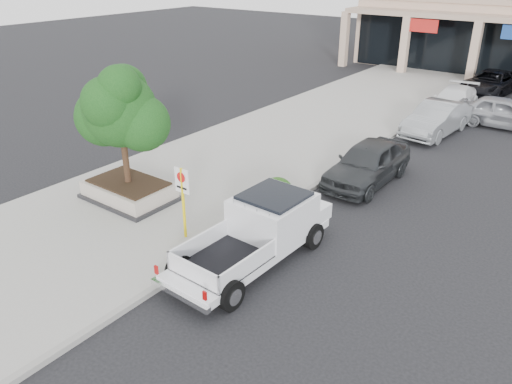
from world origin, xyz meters
TOP-DOWN VIEW (x-y plane):
  - ground at (0.00, 0.00)m, footprint 120.00×120.00m
  - sidewalk at (-5.50, 6.00)m, footprint 8.00×52.00m
  - curb at (-1.55, 6.00)m, footprint 0.20×52.00m
  - planter at (-6.23, 0.12)m, footprint 3.20×2.20m
  - planter_tree at (-6.10, 0.27)m, footprint 2.90×2.55m
  - no_parking_sign at (-2.73, -0.63)m, footprint 0.55×0.09m
  - hedge at (-1.80, 3.07)m, footprint 1.10×0.99m
  - pickup_truck at (-0.35, -0.38)m, footprint 2.33×5.85m
  - curb_car_a at (-0.22, 6.87)m, footprint 2.00×4.82m
  - curb_car_b at (-0.08, 14.35)m, footprint 2.12×4.99m
  - curb_car_c at (-0.57, 18.66)m, footprint 2.36×5.07m
  - curb_car_d at (-0.02, 24.41)m, footprint 3.16×5.73m
  - lot_car_a at (2.36, 17.55)m, footprint 4.67×1.88m

SIDE VIEW (x-z plane):
  - ground at x=0.00m, z-range 0.00..0.00m
  - sidewalk at x=-5.50m, z-range 0.00..0.15m
  - curb at x=-1.55m, z-range 0.00..0.15m
  - planter at x=-6.23m, z-range 0.14..0.82m
  - hedge at x=-1.80m, z-range 0.15..1.08m
  - curb_car_c at x=-0.57m, z-range 0.00..1.43m
  - curb_car_d at x=-0.02m, z-range 0.00..1.52m
  - lot_car_a at x=2.36m, z-range 0.00..1.59m
  - curb_car_b at x=-0.08m, z-range 0.00..1.60m
  - curb_car_a at x=-0.22m, z-range 0.00..1.63m
  - pickup_truck at x=-0.35m, z-range 0.00..1.82m
  - no_parking_sign at x=-2.73m, z-range 0.48..2.78m
  - planter_tree at x=-6.10m, z-range 1.41..5.41m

